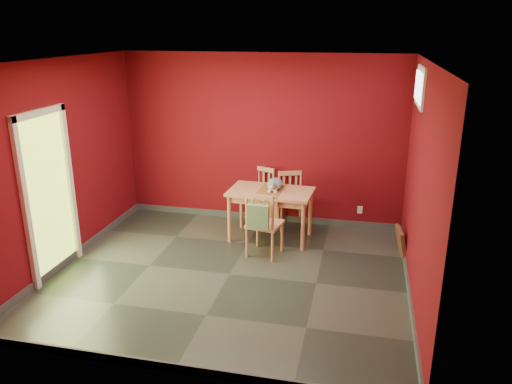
% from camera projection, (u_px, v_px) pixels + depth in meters
% --- Properties ---
extents(ground, '(4.50, 4.50, 0.00)m').
position_uv_depth(ground, '(230.00, 274.00, 6.49)').
color(ground, '#2D342D').
rests_on(ground, ground).
extents(room_shell, '(4.50, 4.50, 4.50)m').
position_uv_depth(room_shell, '(230.00, 271.00, 6.48)').
color(room_shell, '#610A10').
rests_on(room_shell, ground).
extents(doorway, '(0.06, 1.01, 2.13)m').
position_uv_depth(doorway, '(48.00, 190.00, 6.23)').
color(doorway, '#B7D838').
rests_on(doorway, ground).
extents(window, '(0.05, 0.90, 0.50)m').
position_uv_depth(window, '(420.00, 87.00, 6.22)').
color(window, white).
rests_on(window, room_shell).
extents(outlet_plate, '(0.08, 0.02, 0.12)m').
position_uv_depth(outlet_plate, '(360.00, 210.00, 7.91)').
color(outlet_plate, silver).
rests_on(outlet_plate, room_shell).
extents(dining_table, '(1.27, 0.79, 0.77)m').
position_uv_depth(dining_table, '(271.00, 196.00, 7.39)').
color(dining_table, tan).
rests_on(dining_table, ground).
extents(table_runner, '(0.38, 0.72, 0.36)m').
position_uv_depth(table_runner, '(269.00, 196.00, 7.27)').
color(table_runner, '#985327').
rests_on(table_runner, dining_table).
extents(chair_far_left, '(0.56, 0.56, 0.92)m').
position_uv_depth(chair_far_left, '(259.00, 195.00, 8.05)').
color(chair_far_left, tan).
rests_on(chair_far_left, ground).
extents(chair_far_right, '(0.52, 0.52, 0.89)m').
position_uv_depth(chair_far_right, '(291.00, 199.00, 7.93)').
color(chair_far_right, tan).
rests_on(chair_far_right, ground).
extents(chair_near, '(0.52, 0.52, 0.95)m').
position_uv_depth(chair_near, '(264.00, 223.00, 6.88)').
color(chair_near, tan).
rests_on(chair_near, ground).
extents(tote_bag, '(0.28, 0.18, 0.41)m').
position_uv_depth(tote_bag, '(258.00, 217.00, 6.63)').
color(tote_bag, '#68905E').
rests_on(tote_bag, chair_near).
extents(cat, '(0.34, 0.51, 0.23)m').
position_uv_depth(cat, '(275.00, 182.00, 7.36)').
color(cat, slate).
rests_on(cat, table_runner).
extents(picture_frame, '(0.19, 0.43, 0.42)m').
position_uv_depth(picture_frame, '(401.00, 243.00, 6.92)').
color(picture_frame, brown).
rests_on(picture_frame, ground).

